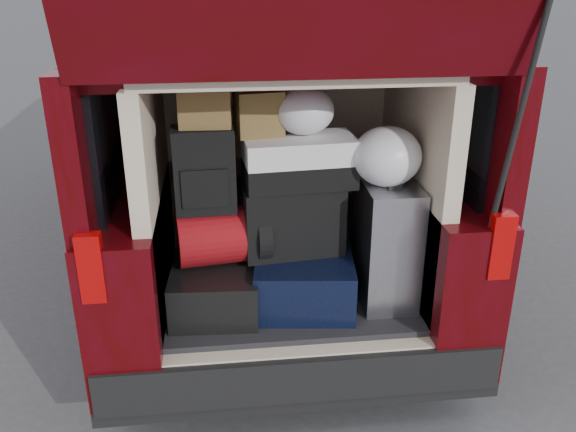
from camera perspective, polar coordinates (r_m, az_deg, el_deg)
The scene contains 14 objects.
ground at distance 3.39m, azimuth 0.44°, elevation -16.82°, with size 80.00×80.00×0.00m, color #3A3A3D.
minivan at distance 4.62m, azimuth -2.37°, elevation 7.22°, with size 1.90×5.35×2.77m.
load_floor at distance 3.44m, azimuth -0.12°, elevation -10.37°, with size 1.24×1.05×0.55m, color black.
black_hardshell at distance 3.09m, azimuth -6.77°, elevation -6.25°, with size 0.42×0.57×0.23m, color black.
navy_hardshell at distance 3.12m, azimuth 1.46°, elevation -5.53°, with size 0.48×0.59×0.26m, color black.
silver_roller at distance 3.08m, azimuth 9.19°, elevation -2.41°, with size 0.26×0.42×0.63m, color white.
red_duffel at distance 2.99m, azimuth -6.13°, elevation -1.76°, with size 0.44×0.28×0.28m, color maroon.
black_soft_case at distance 3.02m, azimuth 0.27°, elevation -0.06°, with size 0.49×0.29×0.35m, color black.
backpack at distance 2.85m, azimuth -7.84°, elevation 4.31°, with size 0.28×0.17×0.40m, color black.
twotone_duffel at distance 2.91m, azimuth 1.05°, elevation 5.14°, with size 0.52×0.27×0.23m, color silver.
grocery_sack_lower at distance 2.81m, azimuth -7.79°, elevation 10.51°, with size 0.23×0.19×0.21m, color brown.
grocery_sack_upper at distance 2.90m, azimuth -2.77°, elevation 9.66°, with size 0.21×0.17×0.21m, color brown.
plastic_bag_center at distance 2.90m, azimuth 1.52°, elevation 9.83°, with size 0.28×0.26×0.23m, color white.
plastic_bag_right at distance 2.88m, azimuth 9.25°, elevation 5.53°, with size 0.33×0.30×0.28m, color white.
Camera 1 is at (-0.32, -2.58, 2.17)m, focal length 38.00 mm.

